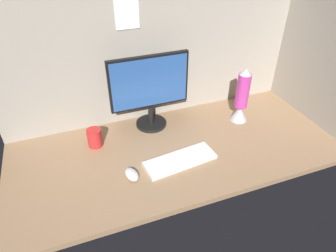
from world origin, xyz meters
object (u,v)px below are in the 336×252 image
object	(u,v)px
keyboard	(180,160)
lava_lamp	(241,99)
monitor	(150,88)
mouse	(132,174)
mug_red_plastic	(95,138)

from	to	relation	value
keyboard	lava_lamp	distance (cm)	55.27
monitor	lava_lamp	bearing A→B (deg)	-15.08
keyboard	lava_lamp	bearing A→B (deg)	19.26
monitor	mouse	distance (cm)	50.53
monitor	keyboard	size ratio (longest dim) A/B	1.23
mug_red_plastic	lava_lamp	distance (cm)	87.21
keyboard	mouse	bearing A→B (deg)	178.06
lava_lamp	mouse	bearing A→B (deg)	-161.15
keyboard	mouse	xyz separation A→B (cm)	(-25.92, -2.06, 0.70)
mug_red_plastic	monitor	bearing A→B (deg)	14.24
mug_red_plastic	lava_lamp	size ratio (longest dim) A/B	0.30
keyboard	mouse	size ratio (longest dim) A/B	3.85
monitor	keyboard	bearing A→B (deg)	-84.31
keyboard	mug_red_plastic	bearing A→B (deg)	136.78
monitor	lava_lamp	distance (cm)	54.82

